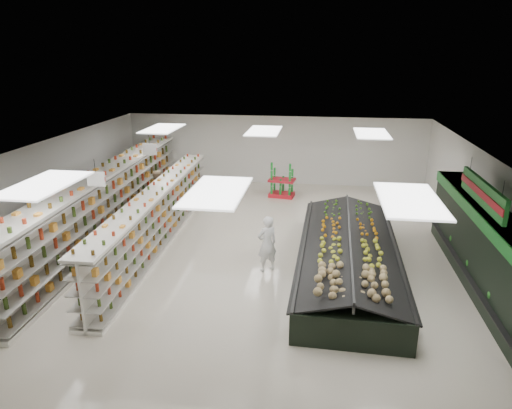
% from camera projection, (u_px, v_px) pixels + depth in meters
% --- Properties ---
extents(floor, '(16.00, 16.00, 0.00)m').
position_uv_depth(floor, '(247.00, 250.00, 14.54)').
color(floor, beige).
rests_on(floor, ground).
extents(ceiling, '(14.00, 16.00, 0.02)m').
position_uv_depth(ceiling, '(247.00, 152.00, 13.52)').
color(ceiling, white).
rests_on(ceiling, wall_back).
extents(wall_back, '(14.00, 0.02, 3.20)m').
position_uv_depth(wall_back, '(274.00, 150.00, 21.53)').
color(wall_back, white).
rests_on(wall_back, floor).
extents(wall_front, '(14.00, 0.02, 3.20)m').
position_uv_depth(wall_front, '(157.00, 376.00, 6.52)').
color(wall_front, white).
rests_on(wall_front, floor).
extents(wall_left, '(0.02, 16.00, 3.20)m').
position_uv_depth(wall_left, '(37.00, 193.00, 14.97)').
color(wall_left, white).
rests_on(wall_left, floor).
extents(wall_right, '(0.02, 16.00, 3.20)m').
position_uv_depth(wall_right, '(488.00, 214.00, 13.08)').
color(wall_right, white).
rests_on(wall_right, floor).
extents(produce_wall_case, '(0.93, 8.00, 2.20)m').
position_uv_depth(produce_wall_case, '(486.00, 245.00, 11.85)').
color(produce_wall_case, black).
rests_on(produce_wall_case, floor).
extents(aisle_sign_near, '(0.52, 0.06, 0.75)m').
position_uv_depth(aisle_sign_near, '(96.00, 179.00, 12.30)').
color(aisle_sign_near, white).
rests_on(aisle_sign_near, ceiling).
extents(aisle_sign_far, '(0.52, 0.06, 0.75)m').
position_uv_depth(aisle_sign_far, '(150.00, 149.00, 16.05)').
color(aisle_sign_far, white).
rests_on(aisle_sign_far, ceiling).
extents(hortifruti_banner, '(0.12, 3.20, 0.95)m').
position_uv_depth(hortifruti_banner, '(483.00, 193.00, 11.44)').
color(hortifruti_banner, '#20782A').
rests_on(hortifruti_banner, ceiling).
extents(gondola_left, '(1.43, 13.01, 2.25)m').
position_uv_depth(gondola_left, '(108.00, 205.00, 15.58)').
color(gondola_left, white).
rests_on(gondola_left, floor).
extents(gondola_center, '(1.11, 10.56, 1.83)m').
position_uv_depth(gondola_center, '(158.00, 219.00, 14.86)').
color(gondola_center, white).
rests_on(gondola_center, floor).
extents(produce_island, '(2.97, 7.73, 1.14)m').
position_uv_depth(produce_island, '(348.00, 254.00, 13.03)').
color(produce_island, black).
rests_on(produce_island, floor).
extents(soda_endcap, '(1.19, 0.89, 1.41)m').
position_uv_depth(soda_endcap, '(282.00, 181.00, 19.72)').
color(soda_endcap, red).
rests_on(soda_endcap, floor).
extents(shopper_main, '(0.73, 0.68, 1.67)m').
position_uv_depth(shopper_main, '(267.00, 244.00, 12.94)').
color(shopper_main, silver).
rests_on(shopper_main, floor).
extents(shopper_background, '(0.91, 1.03, 1.80)m').
position_uv_depth(shopper_background, '(160.00, 193.00, 17.31)').
color(shopper_background, tan).
rests_on(shopper_background, floor).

